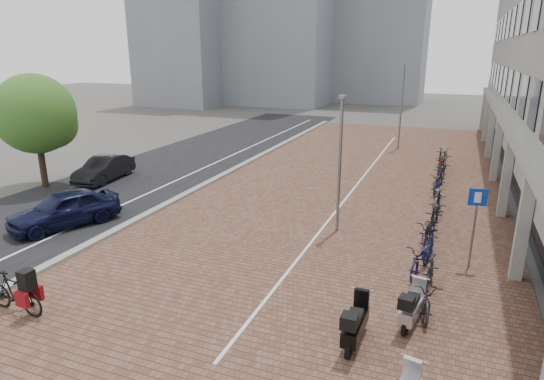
{
  "coord_description": "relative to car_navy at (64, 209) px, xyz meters",
  "views": [
    {
      "loc": [
        6.6,
        -10.58,
        6.71
      ],
      "look_at": [
        0.0,
        6.0,
        1.3
      ],
      "focal_mm": 30.46,
      "sensor_mm": 36.0,
      "label": 1
    }
  ],
  "objects": [
    {
      "name": "scooter_mid",
      "position": [
        12.3,
        -3.4,
        -0.14
      ],
      "size": [
        0.57,
        1.71,
        1.17
      ],
      "primitive_type": null,
      "rotation": [
        0.0,
        0.0,
        -0.02
      ],
      "color": "black",
      "rests_on": "ground"
    },
    {
      "name": "parking_line",
      "position": [
        9.58,
        9.64,
        -0.68
      ],
      "size": [
        0.1,
        30.0,
        0.0
      ],
      "primitive_type": "cube",
      "color": "white",
      "rests_on": "plaza_brick"
    },
    {
      "name": "hero_bike",
      "position": [
        3.67,
        -5.38,
        -0.12
      ],
      "size": [
        1.94,
        0.62,
        1.36
      ],
      "rotation": [
        0.0,
        0.0,
        1.53
      ],
      "color": "black",
      "rests_on": "ground"
    },
    {
      "name": "lamp_far",
      "position": [
        10.39,
        20.35,
        2.19
      ],
      "size": [
        0.12,
        0.12,
        5.82
      ],
      "primitive_type": "cylinder",
      "color": "slate",
      "rests_on": "ground"
    },
    {
      "name": "scooter_front",
      "position": [
        13.47,
        -2.07,
        -0.17
      ],
      "size": [
        0.76,
        1.67,
        1.11
      ],
      "primitive_type": null,
      "rotation": [
        0.0,
        0.0,
        -0.17
      ],
      "color": "#ACADB2",
      "rests_on": "ground"
    },
    {
      "name": "lane_line",
      "position": [
        0.38,
        9.64,
        -0.7
      ],
      "size": [
        0.12,
        44.0,
        0.0
      ],
      "primitive_type": "cube",
      "color": "white",
      "rests_on": "street_asphalt"
    },
    {
      "name": "car_navy",
      "position": [
        0.0,
        0.0,
        0.0
      ],
      "size": [
        3.24,
        4.55,
        1.44
      ],
      "primitive_type": "imported",
      "rotation": [
        0.0,
        0.0,
        -0.41
      ],
      "color": "black",
      "rests_on": "ground"
    },
    {
      "name": "street_asphalt",
      "position": [
        -1.62,
        9.64,
        -0.71
      ],
      "size": [
        8.0,
        50.0,
        0.03
      ],
      "primitive_type": "cube",
      "color": "black",
      "rests_on": "ground"
    },
    {
      "name": "parking_sign",
      "position": [
        14.88,
        2.02,
        1.08
      ],
      "size": [
        0.55,
        0.13,
        2.64
      ],
      "rotation": [
        0.0,
        0.0,
        0.16
      ],
      "color": "slate",
      "rests_on": "ground"
    },
    {
      "name": "bike_row",
      "position": [
        13.58,
        7.84,
        -0.2
      ],
      "size": [
        1.3,
        20.44,
        1.05
      ],
      "color": "#222228",
      "rests_on": "ground"
    },
    {
      "name": "car_dark",
      "position": [
        -3.21,
        5.97,
        -0.07
      ],
      "size": [
        1.83,
        4.1,
        1.31
      ],
      "primitive_type": "imported",
      "rotation": [
        0.0,
        0.0,
        0.11
      ],
      "color": "black",
      "rests_on": "ground"
    },
    {
      "name": "curb",
      "position": [
        2.28,
        9.64,
        -0.65
      ],
      "size": [
        0.35,
        42.0,
        0.14
      ],
      "primitive_type": "cube",
      "color": "gray",
      "rests_on": "ground"
    },
    {
      "name": "lamp_near",
      "position": [
        10.16,
        3.45,
        1.85
      ],
      "size": [
        0.12,
        0.12,
        5.14
      ],
      "primitive_type": "cylinder",
      "color": "gray",
      "rests_on": "ground"
    },
    {
      "name": "ground",
      "position": [
        7.38,
        -2.36,
        -0.72
      ],
      "size": [
        140.0,
        140.0,
        0.0
      ],
      "primitive_type": "plane",
      "color": "#474442",
      "rests_on": "ground"
    },
    {
      "name": "street_tree",
      "position": [
        -5.13,
        3.97,
        2.89
      ],
      "size": [
        3.91,
        3.91,
        5.68
      ],
      "color": "#382619",
      "rests_on": "ground"
    },
    {
      "name": "plaza_brick",
      "position": [
        9.38,
        9.64,
        -0.71
      ],
      "size": [
        14.5,
        42.0,
        0.04
      ],
      "primitive_type": "cube",
      "color": "brown",
      "rests_on": "ground"
    }
  ]
}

